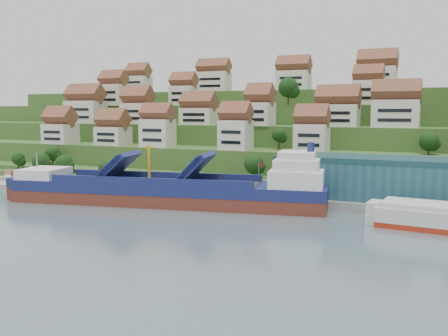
% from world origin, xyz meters
% --- Properties ---
extents(ground, '(300.00, 300.00, 0.00)m').
position_xyz_m(ground, '(0.00, 0.00, 0.00)').
color(ground, slate).
rests_on(ground, ground).
extents(quay, '(180.00, 14.00, 2.20)m').
position_xyz_m(quay, '(20.00, 15.00, 1.10)').
color(quay, gray).
rests_on(quay, ground).
extents(pebble_beach, '(45.00, 20.00, 1.00)m').
position_xyz_m(pebble_beach, '(-58.00, 12.00, 0.50)').
color(pebble_beach, gray).
rests_on(pebble_beach, ground).
extents(hillside, '(260.00, 128.00, 31.00)m').
position_xyz_m(hillside, '(0.00, 103.55, 10.66)').
color(hillside, '#2D4C1E').
rests_on(hillside, ground).
extents(hillside_village, '(159.89, 64.07, 28.35)m').
position_xyz_m(hillside_village, '(-1.66, 61.33, 24.59)').
color(hillside_village, silver).
rests_on(hillside_village, ground).
extents(hillside_trees, '(143.13, 62.51, 31.94)m').
position_xyz_m(hillside_trees, '(-7.27, 47.27, 18.06)').
color(hillside_trees, '#173913').
rests_on(hillside_trees, ground).
extents(warehouse, '(60.00, 15.00, 10.00)m').
position_xyz_m(warehouse, '(52.00, 17.00, 7.20)').
color(warehouse, '#245261').
rests_on(warehouse, quay).
extents(flagpole, '(1.28, 0.16, 8.00)m').
position_xyz_m(flagpole, '(18.11, 10.00, 6.88)').
color(flagpole, gray).
rests_on(flagpole, quay).
extents(beach_huts, '(14.40, 3.70, 2.20)m').
position_xyz_m(beach_huts, '(-60.00, 10.75, 2.10)').
color(beach_huts, white).
rests_on(beach_huts, pebble_beach).
extents(cargo_ship, '(79.83, 26.50, 17.52)m').
position_xyz_m(cargo_ship, '(-0.48, -0.41, 3.33)').
color(cargo_ship, '#602A1D').
rests_on(cargo_ship, ground).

